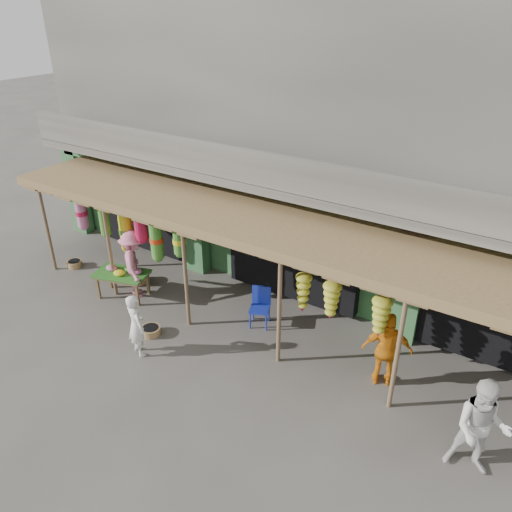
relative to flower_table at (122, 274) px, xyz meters
The scene contains 12 objects.
ground 3.80m from the flower_table, ahead, with size 80.00×80.00×0.00m, color #514C47.
building 6.80m from the flower_table, 53.23° to the left, with size 16.40×6.80×7.00m.
awning 4.18m from the flower_table, 14.44° to the left, with size 14.00×2.70×2.79m.
flower_table is the anchor object (origin of this frame).
blue_chair 3.77m from the flower_table, 14.06° to the left, with size 0.59×0.60×0.96m.
basket_left 2.51m from the flower_table, behind, with size 0.43×0.43×0.18m, color olive.
basket_mid 2.02m from the flower_table, 26.67° to the right, with size 0.47×0.47×0.18m, color brown.
basket_right 0.95m from the flower_table, 103.20° to the left, with size 0.48×0.48×0.22m, color #A1774B.
person_front 2.51m from the flower_table, 37.05° to the right, with size 0.55×0.36×1.50m, color white.
person_right 8.91m from the flower_table, ahead, with size 0.90×0.70×1.85m, color silver.
person_vendor 6.91m from the flower_table, ahead, with size 0.99×0.41×1.69m, color orange.
person_shopper 0.43m from the flower_table, 46.46° to the left, with size 1.20×0.69×1.85m, color pink.
Camera 1 is at (5.23, -7.65, 7.12)m, focal length 35.00 mm.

